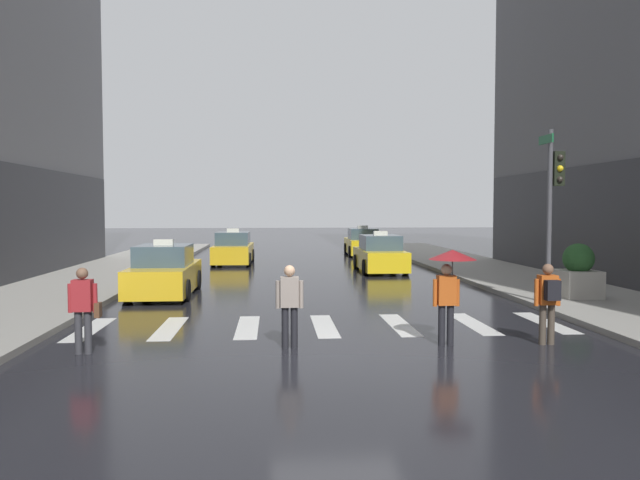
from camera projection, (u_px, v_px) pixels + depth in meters
ground_plane at (338, 357)px, 11.18m from camera, size 160.00×160.00×0.00m
crosswalk_markings at (324, 326)px, 14.17m from camera, size 11.30×2.80×0.01m
traffic_light_pole at (553, 191)px, 16.59m from camera, size 0.44×0.84×4.80m
taxi_lead at (165, 273)px, 19.19m from camera, size 1.93×4.54×1.80m
taxi_second at (380, 255)px, 26.57m from camera, size 1.93×4.54×1.80m
taxi_third at (233, 250)px, 30.28m from camera, size 2.01×4.58×1.80m
taxi_fourth at (363, 243)px, 35.95m from camera, size 2.02×4.58×1.80m
pedestrian_with_umbrella at (450, 271)px, 12.09m from camera, size 0.96×0.96×1.94m
pedestrian_with_backpack at (548, 297)px, 12.13m from camera, size 0.55×0.43×1.65m
pedestrian_with_handbag at (84, 305)px, 11.38m from camera, size 0.60×0.24×1.65m
pedestrian_plain_coat at (290, 301)px, 11.86m from camera, size 0.55×0.24×1.65m
planter_near_corner at (578, 273)px, 17.76m from camera, size 1.10×1.10×1.60m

